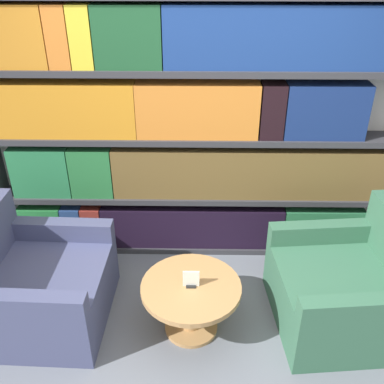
# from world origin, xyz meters

# --- Properties ---
(ground_plane) EXTENTS (14.00, 14.00, 0.00)m
(ground_plane) POSITION_xyz_m (0.00, 0.00, 0.00)
(ground_plane) COLOR slate
(bookshelf) EXTENTS (3.53, 0.30, 2.23)m
(bookshelf) POSITION_xyz_m (-0.03, 1.22, 1.11)
(bookshelf) COLOR silver
(bookshelf) RESTS_ON ground_plane
(armchair_left) EXTENTS (0.96, 0.98, 0.87)m
(armchair_left) POSITION_xyz_m (-1.18, 0.29, 0.29)
(armchair_left) COLOR #42476B
(armchair_left) RESTS_ON ground_plane
(armchair_right) EXTENTS (1.01, 1.02, 0.87)m
(armchair_right) POSITION_xyz_m (1.11, 0.29, 0.29)
(armchair_right) COLOR #336047
(armchair_right) RESTS_ON ground_plane
(coffee_table) EXTENTS (0.72, 0.72, 0.43)m
(coffee_table) POSITION_xyz_m (-0.03, 0.18, 0.30)
(coffee_table) COLOR #AD7F4C
(coffee_table) RESTS_ON ground_plane
(table_sign) EXTENTS (0.12, 0.06, 0.13)m
(table_sign) POSITION_xyz_m (-0.03, 0.18, 0.48)
(table_sign) COLOR black
(table_sign) RESTS_ON coffee_table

